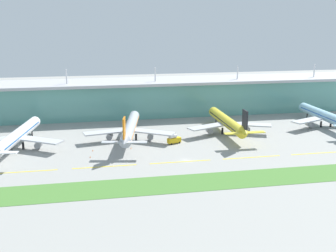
# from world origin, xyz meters

# --- Properties ---
(ground_plane) EXTENTS (600.00, 600.00, 0.00)m
(ground_plane) POSITION_xyz_m (0.00, 0.00, 0.00)
(ground_plane) COLOR gray
(terminal_building) EXTENTS (288.00, 34.00, 32.16)m
(terminal_building) POSITION_xyz_m (-0.00, 95.71, 11.79)
(terminal_building) COLOR #5B9E93
(terminal_building) RESTS_ON ground
(airliner_nearest) EXTENTS (48.00, 66.44, 18.90)m
(airliner_nearest) POSITION_xyz_m (-78.44, 32.90, 6.45)
(airliner_nearest) COLOR white
(airliner_nearest) RESTS_ON ground
(airliner_near_middle) EXTENTS (47.95, 65.59, 18.90)m
(airliner_near_middle) POSITION_xyz_m (-21.88, 37.48, 6.45)
(airliner_near_middle) COLOR #ADB2BC
(airliner_near_middle) RESTS_ON ground
(airliner_far_middle) EXTENTS (48.80, 61.76, 18.90)m
(airliner_far_middle) POSITION_xyz_m (33.14, 40.88, 6.45)
(airliner_far_middle) COLOR yellow
(airliner_far_middle) RESTS_ON ground
(airliner_farthest) EXTENTS (48.80, 60.10, 18.90)m
(airliner_farthest) POSITION_xyz_m (95.36, 44.42, 6.44)
(airliner_farthest) COLOR #9ED1EA
(airliner_farthest) RESTS_ON ground
(taxiway_stripe_west) EXTENTS (28.00, 0.70, 0.04)m
(taxiway_stripe_west) POSITION_xyz_m (-71.00, -1.59, 0.02)
(taxiway_stripe_west) COLOR yellow
(taxiway_stripe_west) RESTS_ON ground
(taxiway_stripe_mid_west) EXTENTS (28.00, 0.70, 0.04)m
(taxiway_stripe_mid_west) POSITION_xyz_m (-37.00, -1.59, 0.02)
(taxiway_stripe_mid_west) COLOR yellow
(taxiway_stripe_mid_west) RESTS_ON ground
(taxiway_stripe_centre) EXTENTS (28.00, 0.70, 0.04)m
(taxiway_stripe_centre) POSITION_xyz_m (-3.00, -1.59, 0.02)
(taxiway_stripe_centre) COLOR yellow
(taxiway_stripe_centre) RESTS_ON ground
(taxiway_stripe_mid_east) EXTENTS (28.00, 0.70, 0.04)m
(taxiway_stripe_mid_east) POSITION_xyz_m (31.00, -1.59, 0.02)
(taxiway_stripe_mid_east) COLOR yellow
(taxiway_stripe_mid_east) RESTS_ON ground
(taxiway_stripe_east) EXTENTS (28.00, 0.70, 0.04)m
(taxiway_stripe_east) POSITION_xyz_m (65.00, -1.59, 0.02)
(taxiway_stripe_east) COLOR yellow
(taxiway_stripe_east) RESTS_ON ground
(grass_verge) EXTENTS (300.00, 18.00, 0.10)m
(grass_verge) POSITION_xyz_m (0.00, -26.38, 0.05)
(grass_verge) COLOR #477A33
(grass_verge) RESTS_ON ground
(fuel_truck) EXTENTS (7.65, 5.01, 4.95)m
(fuel_truck) POSITION_xyz_m (-0.32, 26.85, 2.26)
(fuel_truck) COLOR gold
(fuel_truck) RESTS_ON ground
(safety_cone_left_wingtip) EXTENTS (0.56, 0.56, 0.70)m
(safety_cone_left_wingtip) POSITION_xyz_m (-23.03, 22.28, 0.35)
(safety_cone_left_wingtip) COLOR orange
(safety_cone_left_wingtip) RESTS_ON ground
(safety_cone_nose_front) EXTENTS (0.56, 0.56, 0.70)m
(safety_cone_nose_front) POSITION_xyz_m (-43.12, 12.00, 0.35)
(safety_cone_nose_front) COLOR orange
(safety_cone_nose_front) RESTS_ON ground
(safety_cone_right_wingtip) EXTENTS (0.56, 0.56, 0.70)m
(safety_cone_right_wingtip) POSITION_xyz_m (-41.84, 21.75, 0.35)
(safety_cone_right_wingtip) COLOR orange
(safety_cone_right_wingtip) RESTS_ON ground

